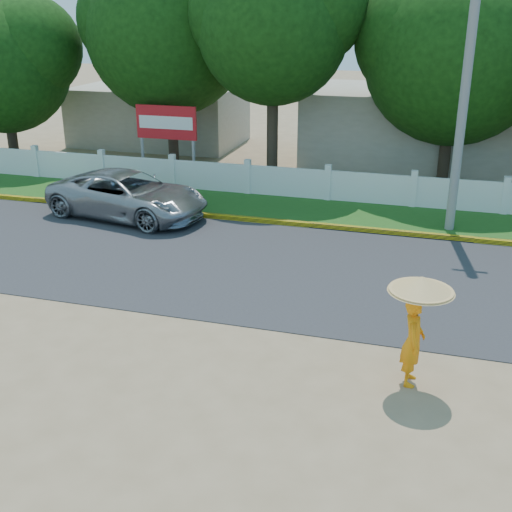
{
  "coord_description": "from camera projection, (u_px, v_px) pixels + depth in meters",
  "views": [
    {
      "loc": [
        3.77,
        -10.95,
        6.6
      ],
      "look_at": [
        0.0,
        2.0,
        1.3
      ],
      "focal_mm": 45.0,
      "sensor_mm": 36.0,
      "label": 1
    }
  ],
  "objects": [
    {
      "name": "grass_verge",
      "position": [
        319.0,
        211.0,
        21.88
      ],
      "size": [
        60.0,
        3.5,
        0.03
      ],
      "primitive_type": "cube",
      "color": "#2D601E",
      "rests_on": "ground"
    },
    {
      "name": "road",
      "position": [
        282.0,
        268.0,
        17.2
      ],
      "size": [
        60.0,
        7.0,
        0.02
      ],
      "primitive_type": "cube",
      "color": "#38383A",
      "rests_on": "ground"
    },
    {
      "name": "tree_row",
      "position": [
        288.0,
        48.0,
        24.55
      ],
      "size": [
        29.78,
        7.96,
        8.91
      ],
      "color": "#473828",
      "rests_on": "ground"
    },
    {
      "name": "utility_pole",
      "position": [
        464.0,
        95.0,
        18.65
      ],
      "size": [
        0.28,
        0.28,
        8.26
      ],
      "primitive_type": "cylinder",
      "color": "gray",
      "rests_on": "ground"
    },
    {
      "name": "billboard",
      "position": [
        166.0,
        126.0,
        25.11
      ],
      "size": [
        2.5,
        0.13,
        2.95
      ],
      "color": "gray",
      "rests_on": "ground"
    },
    {
      "name": "ground",
      "position": [
        229.0,
        349.0,
        13.18
      ],
      "size": [
        120.0,
        120.0,
        0.0
      ],
      "primitive_type": "plane",
      "color": "#9E8460",
      "rests_on": "ground"
    },
    {
      "name": "building_far",
      "position": [
        160.0,
        115.0,
        32.24
      ],
      "size": [
        8.0,
        5.0,
        2.8
      ],
      "primitive_type": "cube",
      "color": "#B7AD99",
      "rests_on": "ground"
    },
    {
      "name": "building_near",
      "position": [
        425.0,
        128.0,
        27.89
      ],
      "size": [
        10.0,
        6.0,
        3.2
      ],
      "primitive_type": "cube",
      "color": "#B7AD99",
      "rests_on": "ground"
    },
    {
      "name": "fence",
      "position": [
        328.0,
        185.0,
        22.98
      ],
      "size": [
        40.0,
        0.1,
        1.1
      ],
      "primitive_type": "cube",
      "color": "silver",
      "rests_on": "ground"
    },
    {
      "name": "monk_with_parasol",
      "position": [
        417.0,
        315.0,
        11.51
      ],
      "size": [
        1.19,
        1.19,
        2.16
      ],
      "color": "orange",
      "rests_on": "ground"
    },
    {
      "name": "curb",
      "position": [
        309.0,
        225.0,
        20.34
      ],
      "size": [
        40.0,
        0.18,
        0.16
      ],
      "primitive_type": "cube",
      "color": "yellow",
      "rests_on": "ground"
    },
    {
      "name": "vehicle",
      "position": [
        128.0,
        195.0,
        21.11
      ],
      "size": [
        5.76,
        3.39,
        1.5
      ],
      "primitive_type": "imported",
      "rotation": [
        0.0,
        0.0,
        1.4
      ],
      "color": "#94979B",
      "rests_on": "ground"
    }
  ]
}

